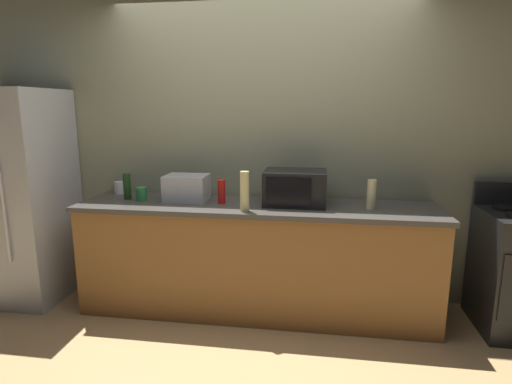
{
  "coord_description": "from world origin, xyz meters",
  "views": [
    {
      "loc": [
        0.47,
        -2.73,
        1.66
      ],
      "look_at": [
        0.0,
        0.4,
        1.0
      ],
      "focal_mm": 28.99,
      "sensor_mm": 36.0,
      "label": 1
    }
  ],
  "objects_px": {
    "bottle_vinegar": "(245,191)",
    "bottle_wine": "(127,187)",
    "microwave": "(295,188)",
    "refrigerator": "(21,196)",
    "bottle_hot_sauce": "(222,192)",
    "mug_white": "(119,188)",
    "toaster_oven": "(187,188)",
    "mug_green": "(141,194)",
    "bottle_hand_soap": "(372,194)"
  },
  "relations": [
    {
      "from": "mug_green",
      "to": "mug_white",
      "type": "xyz_separation_m",
      "value": [
        -0.31,
        0.22,
        -0.0
      ]
    },
    {
      "from": "bottle_hand_soap",
      "to": "bottle_wine",
      "type": "bearing_deg",
      "value": 178.89
    },
    {
      "from": "toaster_oven",
      "to": "bottle_hot_sauce",
      "type": "relative_size",
      "value": 1.81
    },
    {
      "from": "refrigerator",
      "to": "bottle_hand_soap",
      "type": "bearing_deg",
      "value": -0.12
    },
    {
      "from": "toaster_oven",
      "to": "bottle_hand_soap",
      "type": "xyz_separation_m",
      "value": [
        1.46,
        -0.07,
        0.01
      ]
    },
    {
      "from": "microwave",
      "to": "bottle_hot_sauce",
      "type": "distance_m",
      "value": 0.58
    },
    {
      "from": "refrigerator",
      "to": "bottle_vinegar",
      "type": "height_order",
      "value": "refrigerator"
    },
    {
      "from": "bottle_hand_soap",
      "to": "refrigerator",
      "type": "bearing_deg",
      "value": 179.88
    },
    {
      "from": "microwave",
      "to": "mug_white",
      "type": "bearing_deg",
      "value": 173.38
    },
    {
      "from": "microwave",
      "to": "refrigerator",
      "type": "bearing_deg",
      "value": -178.83
    },
    {
      "from": "bottle_vinegar",
      "to": "mug_green",
      "type": "relative_size",
      "value": 2.73
    },
    {
      "from": "bottle_hot_sauce",
      "to": "mug_green",
      "type": "distance_m",
      "value": 0.68
    },
    {
      "from": "bottle_wine",
      "to": "mug_green",
      "type": "distance_m",
      "value": 0.14
    },
    {
      "from": "refrigerator",
      "to": "microwave",
      "type": "height_order",
      "value": "refrigerator"
    },
    {
      "from": "refrigerator",
      "to": "bottle_hot_sauce",
      "type": "height_order",
      "value": "refrigerator"
    },
    {
      "from": "bottle_wine",
      "to": "mug_green",
      "type": "xyz_separation_m",
      "value": [
        0.13,
        -0.02,
        -0.05
      ]
    },
    {
      "from": "toaster_oven",
      "to": "bottle_hand_soap",
      "type": "height_order",
      "value": "bottle_hand_soap"
    },
    {
      "from": "microwave",
      "to": "bottle_hand_soap",
      "type": "relative_size",
      "value": 2.17
    },
    {
      "from": "bottle_vinegar",
      "to": "mug_green",
      "type": "xyz_separation_m",
      "value": [
        -0.9,
        0.23,
        -0.09
      ]
    },
    {
      "from": "refrigerator",
      "to": "bottle_wine",
      "type": "height_order",
      "value": "refrigerator"
    },
    {
      "from": "refrigerator",
      "to": "bottle_wine",
      "type": "distance_m",
      "value": 0.97
    },
    {
      "from": "toaster_oven",
      "to": "bottle_vinegar",
      "type": "height_order",
      "value": "bottle_vinegar"
    },
    {
      "from": "microwave",
      "to": "bottle_hot_sauce",
      "type": "bearing_deg",
      "value": -175.53
    },
    {
      "from": "toaster_oven",
      "to": "mug_white",
      "type": "xyz_separation_m",
      "value": [
        -0.68,
        0.17,
        -0.05
      ]
    },
    {
      "from": "toaster_oven",
      "to": "bottle_hand_soap",
      "type": "relative_size",
      "value": 1.54
    },
    {
      "from": "toaster_oven",
      "to": "bottle_vinegar",
      "type": "distance_m",
      "value": 0.6
    },
    {
      "from": "refrigerator",
      "to": "bottle_wine",
      "type": "relative_size",
      "value": 8.51
    },
    {
      "from": "bottle_vinegar",
      "to": "bottle_wine",
      "type": "bearing_deg",
      "value": 166.26
    },
    {
      "from": "bottle_vinegar",
      "to": "bottle_hot_sauce",
      "type": "height_order",
      "value": "bottle_vinegar"
    },
    {
      "from": "bottle_hot_sauce",
      "to": "mug_white",
      "type": "height_order",
      "value": "bottle_hot_sauce"
    },
    {
      "from": "toaster_oven",
      "to": "mug_green",
      "type": "distance_m",
      "value": 0.38
    },
    {
      "from": "bottle_vinegar",
      "to": "mug_white",
      "type": "distance_m",
      "value": 1.29
    },
    {
      "from": "mug_white",
      "to": "bottle_wine",
      "type": "bearing_deg",
      "value": -48.62
    },
    {
      "from": "microwave",
      "to": "mug_green",
      "type": "xyz_separation_m",
      "value": [
        -1.25,
        -0.04,
        -0.08
      ]
    },
    {
      "from": "bottle_hand_soap",
      "to": "mug_green",
      "type": "bearing_deg",
      "value": 179.57
    },
    {
      "from": "bottle_hot_sauce",
      "to": "bottle_wine",
      "type": "bearing_deg",
      "value": 177.94
    },
    {
      "from": "mug_white",
      "to": "microwave",
      "type": "bearing_deg",
      "value": -6.62
    },
    {
      "from": "bottle_hand_soap",
      "to": "mug_white",
      "type": "distance_m",
      "value": 2.15
    },
    {
      "from": "bottle_hot_sauce",
      "to": "microwave",
      "type": "bearing_deg",
      "value": 4.47
    },
    {
      "from": "toaster_oven",
      "to": "bottle_wine",
      "type": "height_order",
      "value": "bottle_wine"
    },
    {
      "from": "toaster_oven",
      "to": "bottle_wine",
      "type": "relative_size",
      "value": 1.61
    },
    {
      "from": "bottle_vinegar",
      "to": "bottle_hot_sauce",
      "type": "xyz_separation_m",
      "value": [
        -0.23,
        0.22,
        -0.05
      ]
    },
    {
      "from": "microwave",
      "to": "bottle_hand_soap",
      "type": "xyz_separation_m",
      "value": [
        0.58,
        -0.05,
        -0.02
      ]
    },
    {
      "from": "bottle_wine",
      "to": "microwave",
      "type": "bearing_deg",
      "value": 0.67
    },
    {
      "from": "bottle_wine",
      "to": "bottle_vinegar",
      "type": "bearing_deg",
      "value": -13.74
    },
    {
      "from": "bottle_vinegar",
      "to": "bottle_hand_soap",
      "type": "relative_size",
      "value": 1.34
    },
    {
      "from": "bottle_wine",
      "to": "mug_green",
      "type": "bearing_deg",
      "value": -10.43
    },
    {
      "from": "bottle_wine",
      "to": "toaster_oven",
      "type": "bearing_deg",
      "value": 3.23
    },
    {
      "from": "refrigerator",
      "to": "mug_green",
      "type": "distance_m",
      "value": 1.1
    },
    {
      "from": "mug_green",
      "to": "bottle_hand_soap",
      "type": "bearing_deg",
      "value": -0.43
    }
  ]
}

